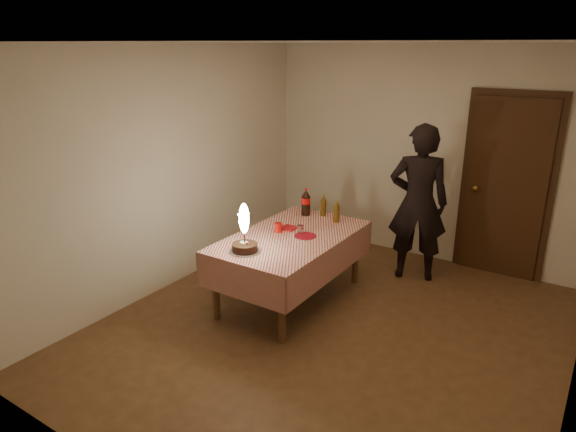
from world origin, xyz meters
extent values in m
cube|color=brown|center=(0.00, 0.00, 0.00)|extent=(4.00, 4.50, 0.01)
cube|color=beige|center=(0.00, 2.25, 1.30)|extent=(4.00, 0.04, 2.60)
cube|color=beige|center=(0.00, -2.25, 1.30)|extent=(4.00, 0.04, 2.60)
cube|color=beige|center=(-2.00, 0.00, 1.30)|extent=(0.04, 4.50, 2.60)
cube|color=silver|center=(0.00, 0.00, 2.60)|extent=(4.00, 4.50, 0.04)
cube|color=#472814|center=(1.00, 2.22, 1.02)|extent=(0.85, 0.05, 2.05)
sphere|color=#B28C33|center=(0.68, 2.17, 1.00)|extent=(0.06, 0.06, 0.06)
cube|color=brown|center=(-0.66, 0.31, 0.69)|extent=(0.90, 1.60, 0.04)
cylinder|color=brown|center=(-1.05, -0.43, 0.34)|extent=(0.07, 0.07, 0.67)
cylinder|color=brown|center=(-0.27, -0.43, 0.34)|extent=(0.07, 0.07, 0.67)
cylinder|color=brown|center=(-1.05, 1.05, 0.34)|extent=(0.07, 0.07, 0.67)
cylinder|color=brown|center=(-0.27, 1.05, 0.34)|extent=(0.07, 0.07, 0.67)
cube|color=silver|center=(-0.66, 0.31, 0.72)|extent=(1.02, 1.72, 0.01)
cube|color=silver|center=(-0.66, -0.54, 0.54)|extent=(1.02, 0.01, 0.34)
cube|color=silver|center=(-0.66, 1.17, 0.54)|extent=(1.02, 0.01, 0.34)
cube|color=silver|center=(-1.17, 0.31, 0.54)|extent=(0.01, 1.72, 0.34)
cube|color=silver|center=(-0.16, 0.31, 0.54)|extent=(0.01, 1.72, 0.34)
cylinder|color=white|center=(-0.79, -0.28, 0.73)|extent=(0.30, 0.30, 0.01)
cylinder|color=black|center=(-0.79, -0.28, 0.77)|extent=(0.24, 0.24, 0.07)
cylinder|color=white|center=(-0.81, -0.26, 0.81)|extent=(0.07, 0.07, 0.00)
sphere|color=red|center=(-0.76, -0.29, 0.82)|extent=(0.02, 0.02, 0.02)
cube|color=#19721E|center=(-0.74, -0.30, 0.81)|extent=(0.02, 0.01, 0.00)
cube|color=#19721E|center=(-0.77, -0.30, 0.81)|extent=(0.01, 0.02, 0.00)
cylinder|color=#262628|center=(-0.79, -0.28, 0.86)|extent=(0.01, 0.01, 0.12)
ellipsoid|color=#FFF2BF|center=(-0.79, -0.28, 1.05)|extent=(0.09, 0.09, 0.29)
sphere|color=white|center=(-0.79, -0.28, 0.94)|extent=(0.04, 0.04, 0.04)
cylinder|color=#A60B1D|center=(-0.53, 0.37, 0.73)|extent=(0.22, 0.22, 0.01)
cylinder|color=red|center=(-0.83, 0.32, 0.78)|extent=(0.08, 0.08, 0.10)
cylinder|color=silver|center=(-0.61, 0.41, 0.77)|extent=(0.07, 0.07, 0.09)
cube|color=#B5141E|center=(-0.79, 0.47, 0.74)|extent=(0.15, 0.15, 0.02)
cylinder|color=black|center=(-0.88, 0.96, 0.84)|extent=(0.10, 0.10, 0.22)
cylinder|color=red|center=(-0.88, 0.96, 0.90)|extent=(0.10, 0.10, 0.07)
cone|color=black|center=(-0.88, 0.96, 0.99)|extent=(0.10, 0.10, 0.08)
cylinder|color=red|center=(-0.88, 0.96, 1.03)|extent=(0.03, 0.03, 0.02)
cylinder|color=#50350D|center=(-0.70, 1.06, 0.82)|extent=(0.06, 0.06, 0.18)
cone|color=#50350D|center=(-0.70, 1.06, 0.94)|extent=(0.06, 0.06, 0.06)
cylinder|color=olive|center=(-0.70, 1.06, 0.97)|extent=(0.02, 0.02, 0.02)
cylinder|color=#50350D|center=(-0.47, 0.94, 0.82)|extent=(0.06, 0.06, 0.18)
cone|color=#50350D|center=(-0.47, 0.94, 0.94)|extent=(0.06, 0.06, 0.06)
cylinder|color=olive|center=(-0.47, 0.94, 0.97)|extent=(0.02, 0.02, 0.02)
imported|color=black|center=(0.22, 1.57, 0.90)|extent=(0.76, 0.63, 1.79)
cube|color=black|center=(0.17, 1.69, 1.53)|extent=(0.15, 0.13, 0.10)
cylinder|color=black|center=(0.15, 1.76, 1.53)|extent=(0.10, 0.10, 0.08)
camera|label=1|loc=(2.01, -3.80, 2.59)|focal=32.00mm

